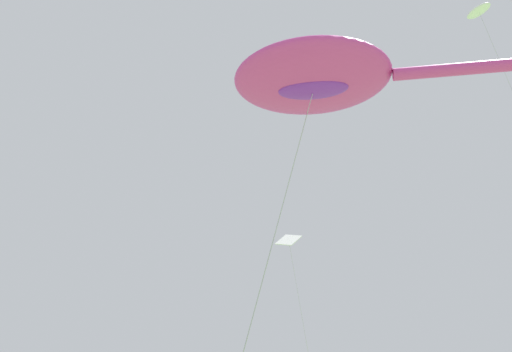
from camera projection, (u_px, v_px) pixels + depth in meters
big_show_kite at (321, 78)px, 18.31m from camera, size 10.68×7.77×14.32m
small_kite_triangle_green at (480, 14)px, 29.34m from camera, size 1.12×3.25×24.35m
small_kite_bird_shape at (290, 250)px, 33.13m from camera, size 3.27×1.09×16.81m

